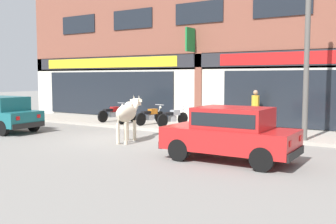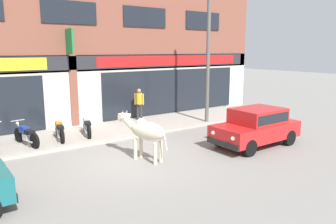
{
  "view_description": "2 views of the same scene",
  "coord_description": "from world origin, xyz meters",
  "px_view_note": "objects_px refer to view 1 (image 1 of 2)",
  "views": [
    {
      "loc": [
        8.85,
        -11.14,
        2.26
      ],
      "look_at": [
        1.11,
        1.0,
        0.98
      ],
      "focal_mm": 42.0,
      "sensor_mm": 36.0,
      "label": 1
    },
    {
      "loc": [
        -5.11,
        -9.43,
        3.65
      ],
      "look_at": [
        2.24,
        1.0,
        1.21
      ],
      "focal_mm": 35.0,
      "sensor_mm": 36.0,
      "label": 2
    }
  ],
  "objects_px": {
    "motorcycle_0": "(113,113)",
    "motorcycle_1": "(127,115)",
    "car_0": "(231,131)",
    "pedestrian": "(255,105)",
    "motorcycle_2": "(151,116)",
    "car_1": "(1,112)",
    "motorcycle_3": "(173,117)",
    "utility_pole": "(307,44)",
    "cow": "(127,113)"
  },
  "relations": [
    {
      "from": "motorcycle_0",
      "to": "motorcycle_1",
      "type": "xyz_separation_m",
      "value": [
        1.02,
        -0.14,
        0.0
      ]
    },
    {
      "from": "car_0",
      "to": "pedestrian",
      "type": "bearing_deg",
      "value": 104.23
    },
    {
      "from": "motorcycle_1",
      "to": "motorcycle_2",
      "type": "distance_m",
      "value": 1.27
    },
    {
      "from": "car_1",
      "to": "motorcycle_1",
      "type": "xyz_separation_m",
      "value": [
        3.06,
        4.52,
        -0.31
      ]
    },
    {
      "from": "motorcycle_3",
      "to": "car_0",
      "type": "bearing_deg",
      "value": -45.16
    },
    {
      "from": "motorcycle_3",
      "to": "motorcycle_2",
      "type": "bearing_deg",
      "value": -177.34
    },
    {
      "from": "motorcycle_0",
      "to": "motorcycle_3",
      "type": "height_order",
      "value": "same"
    },
    {
      "from": "pedestrian",
      "to": "motorcycle_0",
      "type": "bearing_deg",
      "value": -169.13
    },
    {
      "from": "motorcycle_2",
      "to": "motorcycle_1",
      "type": "bearing_deg",
      "value": -175.68
    },
    {
      "from": "motorcycle_1",
      "to": "motorcycle_2",
      "type": "xyz_separation_m",
      "value": [
        1.27,
        0.1,
        0.0
      ]
    },
    {
      "from": "car_0",
      "to": "car_1",
      "type": "xyz_separation_m",
      "value": [
        -10.34,
        0.2,
        0.0
      ]
    },
    {
      "from": "car_0",
      "to": "motorcycle_0",
      "type": "distance_m",
      "value": 9.63
    },
    {
      "from": "motorcycle_0",
      "to": "motorcycle_1",
      "type": "relative_size",
      "value": 1.02
    },
    {
      "from": "car_0",
      "to": "pedestrian",
      "type": "relative_size",
      "value": 2.27
    },
    {
      "from": "car_0",
      "to": "motorcycle_2",
      "type": "relative_size",
      "value": 2.01
    },
    {
      "from": "car_1",
      "to": "motorcycle_2",
      "type": "xyz_separation_m",
      "value": [
        4.33,
        4.62,
        -0.31
      ]
    },
    {
      "from": "motorcycle_0",
      "to": "utility_pole",
      "type": "relative_size",
      "value": 0.28
    },
    {
      "from": "motorcycle_3",
      "to": "utility_pole",
      "type": "height_order",
      "value": "utility_pole"
    },
    {
      "from": "cow",
      "to": "motorcycle_2",
      "type": "relative_size",
      "value": 1.16
    },
    {
      "from": "motorcycle_3",
      "to": "pedestrian",
      "type": "bearing_deg",
      "value": 21.37
    },
    {
      "from": "car_1",
      "to": "motorcycle_1",
      "type": "height_order",
      "value": "car_1"
    },
    {
      "from": "car_1",
      "to": "utility_pole",
      "type": "distance_m",
      "value": 12.21
    },
    {
      "from": "motorcycle_0",
      "to": "pedestrian",
      "type": "height_order",
      "value": "pedestrian"
    },
    {
      "from": "car_0",
      "to": "motorcycle_0",
      "type": "bearing_deg",
      "value": 149.61
    },
    {
      "from": "motorcycle_2",
      "to": "motorcycle_3",
      "type": "height_order",
      "value": "same"
    },
    {
      "from": "motorcycle_0",
      "to": "car_0",
      "type": "bearing_deg",
      "value": -30.39
    },
    {
      "from": "cow",
      "to": "motorcycle_2",
      "type": "height_order",
      "value": "cow"
    },
    {
      "from": "cow",
      "to": "motorcycle_0",
      "type": "bearing_deg",
      "value": 135.87
    },
    {
      "from": "car_0",
      "to": "car_1",
      "type": "height_order",
      "value": "same"
    },
    {
      "from": "car_1",
      "to": "pedestrian",
      "type": "height_order",
      "value": "pedestrian"
    },
    {
      "from": "motorcycle_0",
      "to": "motorcycle_2",
      "type": "relative_size",
      "value": 1.0
    },
    {
      "from": "motorcycle_1",
      "to": "utility_pole",
      "type": "height_order",
      "value": "utility_pole"
    },
    {
      "from": "motorcycle_3",
      "to": "pedestrian",
      "type": "xyz_separation_m",
      "value": [
        3.29,
        1.29,
        0.6
      ]
    },
    {
      "from": "car_1",
      "to": "utility_pole",
      "type": "xyz_separation_m",
      "value": [
        11.35,
        3.72,
        2.56
      ]
    },
    {
      "from": "motorcycle_2",
      "to": "motorcycle_0",
      "type": "bearing_deg",
      "value": 178.84
    },
    {
      "from": "motorcycle_3",
      "to": "pedestrian",
      "type": "height_order",
      "value": "pedestrian"
    },
    {
      "from": "car_1",
      "to": "pedestrian",
      "type": "bearing_deg",
      "value": 34.17
    },
    {
      "from": "cow",
      "to": "car_0",
      "type": "relative_size",
      "value": 0.57
    },
    {
      "from": "car_0",
      "to": "cow",
      "type": "bearing_deg",
      "value": 166.82
    },
    {
      "from": "car_1",
      "to": "motorcycle_1",
      "type": "bearing_deg",
      "value": 55.9
    },
    {
      "from": "cow",
      "to": "motorcycle_1",
      "type": "distance_m",
      "value": 4.77
    },
    {
      "from": "motorcycle_1",
      "to": "utility_pole",
      "type": "xyz_separation_m",
      "value": [
        8.28,
        -0.8,
        2.86
      ]
    },
    {
      "from": "pedestrian",
      "to": "utility_pole",
      "type": "height_order",
      "value": "utility_pole"
    },
    {
      "from": "cow",
      "to": "motorcycle_0",
      "type": "xyz_separation_m",
      "value": [
        -3.97,
        3.86,
        -0.5
      ]
    },
    {
      "from": "car_1",
      "to": "motorcycle_1",
      "type": "relative_size",
      "value": 2.04
    },
    {
      "from": "motorcycle_0",
      "to": "motorcycle_2",
      "type": "xyz_separation_m",
      "value": [
        2.29,
        -0.05,
        0.0
      ]
    },
    {
      "from": "motorcycle_1",
      "to": "car_0",
      "type": "bearing_deg",
      "value": -32.99
    },
    {
      "from": "motorcycle_0",
      "to": "cow",
      "type": "bearing_deg",
      "value": -44.13
    },
    {
      "from": "motorcycle_1",
      "to": "motorcycle_3",
      "type": "height_order",
      "value": "same"
    },
    {
      "from": "car_1",
      "to": "motorcycle_1",
      "type": "distance_m",
      "value": 5.47
    }
  ]
}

